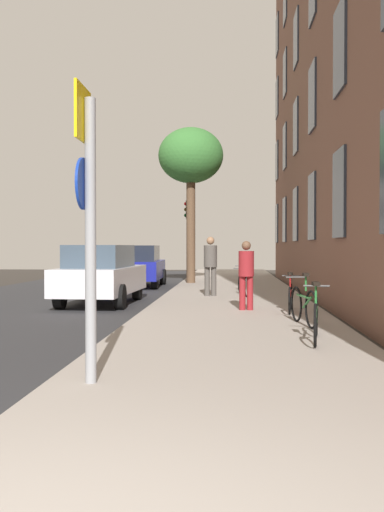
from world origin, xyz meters
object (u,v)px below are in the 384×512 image
Objects in this scene: sign_post at (88,211)px; car_0 at (101,274)px; bicycle_3 at (243,284)px; bicycle_4 at (242,280)px; bicycle_2 at (290,297)px; pedestrian_0 at (246,271)px; tree_near at (191,158)px; bicycle_0 at (316,318)px; traffic_light at (190,225)px; pedestrian_1 at (210,262)px; bicycle_1 at (304,305)px; car_1 at (139,266)px.

sign_post is 9.56m from car_0.
bicycle_4 is at bearing 90.13° from bicycle_3.
bicycle_2 is at bearing -26.93° from car_0.
pedestrian_0 is (-0.98, 0.37, 0.57)m from bicycle_2.
tree_near is at bearing 108.68° from bicycle_3.
bicycle_3 is (-0.92, 8.20, -0.01)m from bicycle_0.
traffic_light is 17.23m from bicycle_0.
car_0 is (-4.87, 2.47, 0.37)m from bicycle_2.
bicycle_0 is at bearing -83.57° from bicycle_3.
sign_post is at bearing -98.73° from bicycle_4.
bicycle_1 is at bearing -72.57° from pedestrian_1.
pedestrian_0 reaches higher than bicycle_0.
tree_near is 3.55× the size of pedestrian_1.
traffic_light is 8.97m from pedestrian_1.
sign_post reaches higher than car_0.
car_1 is at bearing 114.00° from pedestrian_0.
pedestrian_1 is at bearing -80.58° from tree_near.
tree_near is at bearing 24.48° from car_1.
car_0 is at bearing -151.23° from pedestrian_1.
car_0 is (-1.98, 9.28, -1.14)m from sign_post.
car_1 is (-4.90, 9.19, 0.37)m from bicycle_2.
car_0 is (-4.89, 4.61, 0.34)m from bicycle_1.
bicycle_1 reaches higher than bicycle_0.
bicycle_4 is 2.07m from pedestrian_1.
pedestrian_0 reaches higher than bicycle_1.
traffic_light is at bearing 107.36° from bicycle_4.
pedestrian_0 is at bearing -28.34° from car_0.
car_1 is at bearing 139.25° from bicycle_4.
traffic_light is at bearing 101.98° from bicycle_1.
traffic_light reaches higher than bicycle_0.
bicycle_3 is (-0.97, 6.37, -0.03)m from bicycle_1.
car_0 is (-3.89, 2.10, -0.19)m from pedestrian_0.
sign_post is 7.49m from pedestrian_0.
car_1 reaches higher than bicycle_1.
bicycle_4 is at bearing -40.75° from car_1.
sign_post is at bearing -135.12° from bicycle_0.
sign_post is 11.31m from bicycle_3.
pedestrian_0 is 4.43m from car_0.
tree_near reaches higher than bicycle_1.
tree_near is at bearing 99.42° from pedestrian_1.
sign_post is 1.93× the size of bicycle_3.
bicycle_0 is (2.90, -14.05, -4.67)m from tree_near.
pedestrian_1 reaches higher than bicycle_2.
bicycle_4 is 5.44m from pedestrian_0.
traffic_light is 15.46m from bicycle_1.
pedestrian_1 reaches higher than bicycle_1.
pedestrian_1 reaches higher than car_1.
bicycle_2 is (3.16, -12.85, -2.11)m from traffic_light.
sign_post reaches higher than pedestrian_1.
bicycle_4 reaches higher than bicycle_3.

